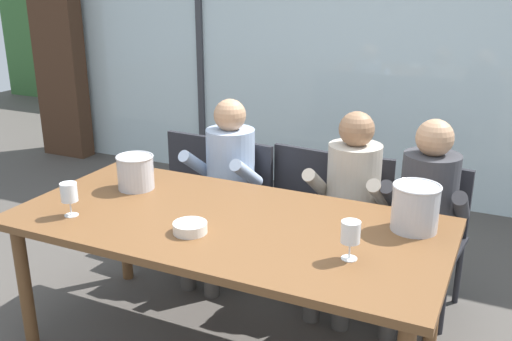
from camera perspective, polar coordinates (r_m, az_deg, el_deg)
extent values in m
plane|color=#4C4742|center=(4.02, 4.00, -9.81)|extent=(14.00, 14.00, 0.00)
cube|color=silver|center=(5.11, 11.11, 11.50)|extent=(7.37, 0.03, 2.60)
cube|color=#38383D|center=(5.73, -5.58, 12.51)|extent=(0.06, 0.06, 2.60)
cube|color=#386633|center=(8.37, 16.64, 10.26)|extent=(13.37, 2.40, 1.57)
cube|color=#472D1E|center=(6.62, -19.22, 12.43)|extent=(0.56, 0.20, 2.60)
cube|color=brown|center=(2.86, -2.99, -5.27)|extent=(2.17, 1.04, 0.04)
cylinder|color=brown|center=(3.30, -22.04, -10.77)|extent=(0.07, 0.07, 0.73)
cylinder|color=brown|center=(3.84, -13.00, -5.55)|extent=(0.07, 0.07, 0.73)
cylinder|color=brown|center=(3.14, 17.40, -11.77)|extent=(0.07, 0.07, 0.73)
cube|color=#232328|center=(4.05, -7.70, -2.99)|extent=(0.46, 0.46, 0.03)
cube|color=#232328|center=(4.13, -6.22, 0.78)|extent=(0.42, 0.06, 0.42)
cylinder|color=#232328|center=(4.11, -11.28, -6.21)|extent=(0.04, 0.04, 0.42)
cylinder|color=#232328|center=(3.90, -6.91, -7.42)|extent=(0.04, 0.04, 0.42)
cylinder|color=#232328|center=(4.38, -8.15, -4.41)|extent=(0.04, 0.04, 0.42)
cylinder|color=#232328|center=(4.18, -3.92, -5.42)|extent=(0.04, 0.04, 0.42)
cube|color=#232328|center=(3.84, -2.66, -4.06)|extent=(0.49, 0.49, 0.03)
cube|color=#232328|center=(3.92, -1.02, -0.11)|extent=(0.42, 0.09, 0.42)
cylinder|color=#232328|center=(3.90, -6.54, -7.36)|extent=(0.04, 0.04, 0.42)
cylinder|color=#232328|center=(3.70, -1.90, -8.81)|extent=(0.04, 0.04, 0.42)
cylinder|color=#232328|center=(4.17, -3.25, -5.45)|extent=(0.04, 0.04, 0.42)
cylinder|color=#232328|center=(3.98, 1.22, -6.67)|extent=(0.04, 0.04, 0.42)
cube|color=#232328|center=(3.71, 3.22, -4.95)|extent=(0.48, 0.48, 0.03)
cube|color=#232328|center=(3.79, 4.70, -0.81)|extent=(0.42, 0.08, 0.42)
cylinder|color=#232328|center=(3.74, -0.82, -8.46)|extent=(0.04, 0.04, 0.42)
cylinder|color=#232328|center=(3.58, 4.44, -9.87)|extent=(0.04, 0.04, 0.42)
cylinder|color=#232328|center=(4.03, 2.04, -6.33)|extent=(0.04, 0.04, 0.42)
cylinder|color=#232328|center=(3.88, 6.99, -7.51)|extent=(0.04, 0.04, 0.42)
cube|color=#232328|center=(3.56, 9.67, -6.25)|extent=(0.50, 0.50, 0.03)
cube|color=#232328|center=(3.66, 10.28, -1.80)|extent=(0.42, 0.10, 0.42)
cylinder|color=#232328|center=(3.52, 5.94, -10.44)|extent=(0.04, 0.04, 0.42)
cylinder|color=#232328|center=(3.48, 12.20, -11.16)|extent=(0.04, 0.04, 0.42)
cylinder|color=#232328|center=(3.85, 7.05, -7.77)|extent=(0.04, 0.04, 0.42)
cylinder|color=#232328|center=(3.81, 12.74, -8.38)|extent=(0.04, 0.04, 0.42)
cube|color=#232328|center=(3.52, 16.22, -7.08)|extent=(0.48, 0.48, 0.03)
cube|color=#232328|center=(3.61, 17.39, -2.66)|extent=(0.42, 0.08, 0.42)
cylinder|color=#232328|center=(3.50, 12.00, -10.93)|extent=(0.04, 0.04, 0.42)
cylinder|color=#232328|center=(3.42, 18.13, -12.27)|extent=(0.04, 0.04, 0.42)
cylinder|color=#232328|center=(3.82, 13.93, -8.40)|extent=(0.04, 0.04, 0.42)
cylinder|color=#232328|center=(3.75, 19.53, -9.54)|extent=(0.04, 0.04, 0.42)
cylinder|color=#9EB2D1|center=(3.78, -2.54, 0.30)|extent=(0.34, 0.34, 0.52)
sphere|color=tan|center=(3.68, -2.62, 5.53)|extent=(0.21, 0.21, 0.21)
cube|color=#47423D|center=(3.76, -5.24, -4.11)|extent=(0.15, 0.41, 0.13)
cube|color=#47423D|center=(3.67, -2.89, -4.64)|extent=(0.15, 0.41, 0.13)
cylinder|color=#47423D|center=(3.71, -6.86, -8.57)|extent=(0.10, 0.10, 0.44)
cylinder|color=#47423D|center=(3.62, -4.50, -9.24)|extent=(0.10, 0.10, 0.44)
cylinder|color=#9EB2D1|center=(3.78, -5.96, 0.60)|extent=(0.10, 0.33, 0.26)
cylinder|color=#9EB2D1|center=(3.58, -0.93, -0.31)|extent=(0.10, 0.33, 0.26)
cylinder|color=#B7AD9E|center=(3.49, 9.68, -1.56)|extent=(0.33, 0.33, 0.52)
sphere|color=#936B4C|center=(3.39, 10.01, 4.08)|extent=(0.21, 0.21, 0.21)
cube|color=#47423D|center=(3.44, 6.98, -6.42)|extent=(0.14, 0.40, 0.13)
cube|color=#47423D|center=(3.39, 9.85, -6.97)|extent=(0.14, 0.40, 0.13)
cylinder|color=#47423D|center=(3.39, 5.60, -11.41)|extent=(0.10, 0.10, 0.44)
cylinder|color=#47423D|center=(3.34, 8.54, -12.05)|extent=(0.10, 0.10, 0.44)
cylinder|color=#B7AD9E|center=(3.43, 6.07, -1.28)|extent=(0.09, 0.33, 0.26)
cylinder|color=#B7AD9E|center=(3.33, 12.18, -2.28)|extent=(0.09, 0.33, 0.26)
cylinder|color=#38383D|center=(3.41, 16.83, -2.61)|extent=(0.32, 0.32, 0.52)
sphere|color=tan|center=(3.30, 17.40, 3.13)|extent=(0.21, 0.21, 0.21)
cube|color=#47423D|center=(3.35, 14.28, -7.67)|extent=(0.14, 0.40, 0.13)
cube|color=#47423D|center=(3.32, 17.34, -8.17)|extent=(0.14, 0.40, 0.13)
cylinder|color=#47423D|center=(3.29, 13.17, -12.87)|extent=(0.10, 0.10, 0.44)
cylinder|color=#47423D|center=(3.26, 16.32, -13.43)|extent=(0.10, 0.10, 0.44)
cylinder|color=#38383D|center=(3.32, 13.29, -2.39)|extent=(0.08, 0.33, 0.26)
cylinder|color=#38383D|center=(3.27, 19.77, -3.37)|extent=(0.08, 0.33, 0.26)
cylinder|color=#B7B7BC|center=(2.80, 15.60, -3.63)|extent=(0.22, 0.22, 0.22)
torus|color=silver|center=(2.76, 15.80, -1.51)|extent=(0.23, 0.23, 0.01)
cylinder|color=#B7B7BC|center=(3.30, -11.92, -0.21)|extent=(0.20, 0.20, 0.19)
torus|color=silver|center=(3.27, -12.03, 1.35)|extent=(0.21, 0.21, 0.01)
cylinder|color=silver|center=(2.72, -6.59, -5.68)|extent=(0.16, 0.16, 0.05)
cylinder|color=silver|center=(2.51, 9.27, -8.64)|extent=(0.07, 0.07, 0.00)
cylinder|color=silver|center=(2.49, 9.31, -7.83)|extent=(0.01, 0.01, 0.07)
cylinder|color=silver|center=(2.45, 9.42, -6.06)|extent=(0.08, 0.08, 0.09)
cylinder|color=maroon|center=(2.46, 9.39, -6.62)|extent=(0.07, 0.07, 0.04)
cylinder|color=silver|center=(3.04, -17.92, -4.25)|extent=(0.07, 0.07, 0.00)
cylinder|color=silver|center=(3.03, -17.99, -3.56)|extent=(0.01, 0.01, 0.07)
cylinder|color=silver|center=(3.00, -18.15, -2.06)|extent=(0.08, 0.08, 0.09)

